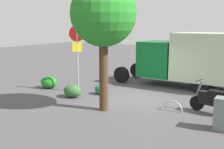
{
  "coord_description": "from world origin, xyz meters",
  "views": [
    {
      "loc": [
        -5.38,
        10.65,
        3.24
      ],
      "look_at": [
        1.15,
        0.33,
        1.04
      ],
      "focal_mm": 44.37,
      "sensor_mm": 36.0,
      "label": 1
    }
  ],
  "objects": [
    {
      "name": "street_tree",
      "position": [
        0.38,
        2.14,
        3.6
      ],
      "size": [
        2.43,
        2.43,
        4.86
      ],
      "color": "#47301E",
      "rests_on": "ground"
    },
    {
      "name": "shrub_by_tree",
      "position": [
        2.66,
        1.31,
        0.29
      ],
      "size": [
        0.86,
        0.71,
        0.59
      ],
      "primitive_type": "ellipsoid",
      "color": "#326130",
      "rests_on": "ground"
    },
    {
      "name": "motorcycle",
      "position": [
        -3.29,
        0.38,
        0.52
      ],
      "size": [
        1.79,
        0.68,
        1.2
      ],
      "rotation": [
        0.0,
        0.0,
        -0.21
      ],
      "color": "black",
      "rests_on": "ground"
    },
    {
      "name": "shrub_mid_verge",
      "position": [
        1.86,
        0.15,
        0.24
      ],
      "size": [
        0.69,
        0.57,
        0.47
      ],
      "primitive_type": "ellipsoid",
      "color": "#20763D",
      "rests_on": "ground"
    },
    {
      "name": "box_truck_near",
      "position": [
        -1.43,
        -3.57,
        1.58
      ],
      "size": [
        7.24,
        2.3,
        2.85
      ],
      "rotation": [
        0.0,
        0.0,
        -0.02
      ],
      "color": "black",
      "rests_on": "ground"
    },
    {
      "name": "bike_rack_hoop",
      "position": [
        -1.88,
        0.85,
        0.0
      ],
      "size": [
        0.85,
        0.07,
        0.85
      ],
      "primitive_type": "torus",
      "rotation": [
        1.57,
        0.0,
        0.02
      ],
      "color": "#B7B7BC",
      "rests_on": "ground"
    },
    {
      "name": "shrub_near_sign",
      "position": [
        4.89,
        0.56,
        0.31
      ],
      "size": [
        0.9,
        0.74,
        0.62
      ],
      "primitive_type": "ellipsoid",
      "color": "#207E23",
      "rests_on": "ground"
    },
    {
      "name": "ground_plane",
      "position": [
        0.0,
        0.0,
        0.0
      ],
      "size": [
        60.0,
        60.0,
        0.0
      ],
      "primitive_type": "plane",
      "color": "#4B484C"
    },
    {
      "name": "stop_sign",
      "position": [
        3.1,
        0.37,
        2.15
      ],
      "size": [
        0.71,
        0.33,
        3.22
      ],
      "color": "#9E9EA3",
      "rests_on": "ground"
    }
  ]
}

